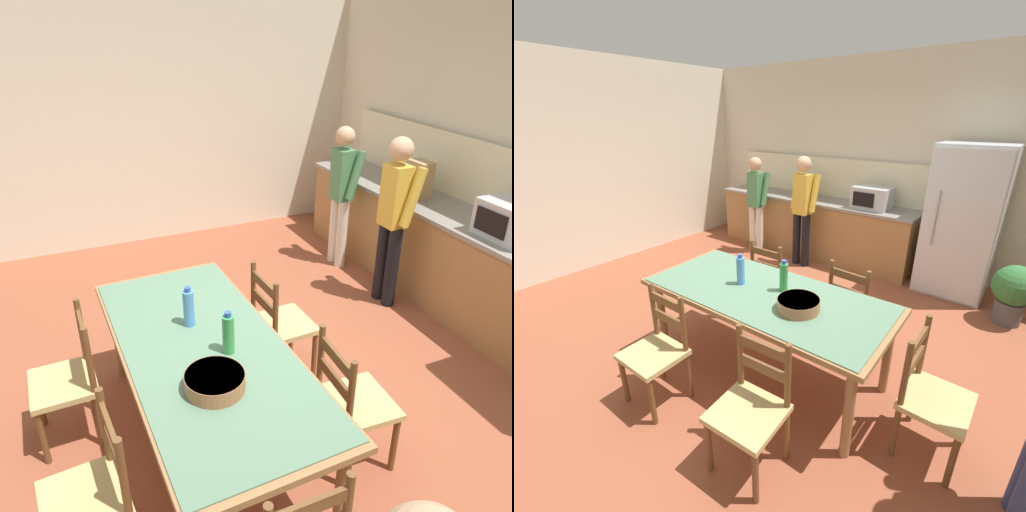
# 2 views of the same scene
# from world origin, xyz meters

# --- Properties ---
(ground_plane) EXTENTS (8.32, 8.32, 0.00)m
(ground_plane) POSITION_xyz_m (0.00, 0.00, 0.00)
(ground_plane) COLOR brown
(wall_left) EXTENTS (0.12, 5.20, 2.90)m
(wall_left) POSITION_xyz_m (-3.26, 0.00, 1.45)
(wall_left) COLOR beige
(wall_left) RESTS_ON ground
(kitchen_counter) EXTENTS (3.31, 0.66, 0.90)m
(kitchen_counter) POSITION_xyz_m (-0.96, 2.23, 0.45)
(kitchen_counter) COLOR #9E7042
(kitchen_counter) RESTS_ON ground
(counter_splashback) EXTENTS (3.27, 0.03, 0.60)m
(counter_splashback) POSITION_xyz_m (-0.96, 2.54, 1.20)
(counter_splashback) COLOR beige
(counter_splashback) RESTS_ON kitchen_counter
(paper_bag) EXTENTS (0.24, 0.16, 0.36)m
(paper_bag) POSITION_xyz_m (-1.10, 2.20, 1.08)
(paper_bag) COLOR tan
(paper_bag) RESTS_ON kitchen_counter
(dining_table) EXTENTS (2.11, 0.99, 0.77)m
(dining_table) POSITION_xyz_m (0.27, -0.47, 0.70)
(dining_table) COLOR olive
(dining_table) RESTS_ON ground
(bottle_near_centre) EXTENTS (0.07, 0.07, 0.27)m
(bottle_near_centre) POSITION_xyz_m (0.01, -0.48, 0.90)
(bottle_near_centre) COLOR #4C8ED6
(bottle_near_centre) RESTS_ON dining_table
(bottle_off_centre) EXTENTS (0.07, 0.07, 0.27)m
(bottle_off_centre) POSITION_xyz_m (0.37, -0.35, 0.90)
(bottle_off_centre) COLOR green
(bottle_off_centre) RESTS_ON dining_table
(serving_bowl) EXTENTS (0.32, 0.32, 0.09)m
(serving_bowl) POSITION_xyz_m (0.63, -0.52, 0.83)
(serving_bowl) COLOR #9E6642
(serving_bowl) RESTS_ON dining_table
(chair_side_far_left) EXTENTS (0.43, 0.41, 0.91)m
(chair_side_far_left) POSITION_xyz_m (-0.22, 0.27, 0.44)
(chair_side_far_left) COLOR brown
(chair_side_far_left) RESTS_ON ground
(chair_side_far_right) EXTENTS (0.44, 0.42, 0.91)m
(chair_side_far_right) POSITION_xyz_m (0.71, 0.30, 0.44)
(chair_side_far_right) COLOR brown
(chair_side_far_right) RESTS_ON ground
(chair_side_near_left) EXTENTS (0.43, 0.41, 0.91)m
(chair_side_near_left) POSITION_xyz_m (-0.18, -1.24, 0.44)
(chair_side_near_left) COLOR brown
(chair_side_near_left) RESTS_ON ground
(chair_side_near_right) EXTENTS (0.45, 0.43, 0.91)m
(chair_side_near_right) POSITION_xyz_m (0.76, -1.21, 0.44)
(chair_side_near_right) COLOR brown
(chair_side_near_right) RESTS_ON ground
(person_at_sink) EXTENTS (0.38, 0.26, 1.53)m
(person_at_sink) POSITION_xyz_m (-1.69, 1.71, 0.86)
(person_at_sink) COLOR silver
(person_at_sink) RESTS_ON ground
(person_at_counter) EXTENTS (0.40, 0.28, 1.61)m
(person_at_counter) POSITION_xyz_m (-0.79, 1.69, 0.90)
(person_at_counter) COLOR black
(person_at_counter) RESTS_ON ground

